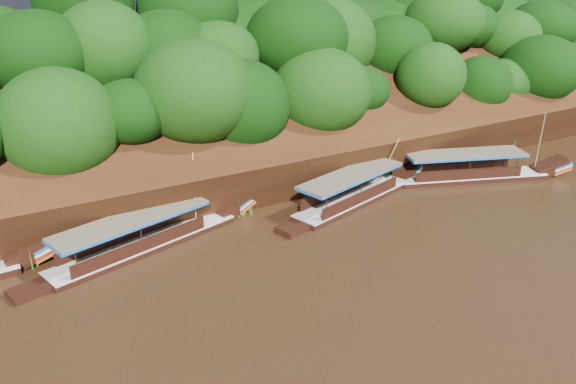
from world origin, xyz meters
name	(u,v)px	position (x,y,z in m)	size (l,w,h in m)	color
ground	(414,247)	(0.00, 0.00, 0.00)	(160.00, 160.00, 0.00)	black
riverbank	(250,127)	(-0.01, 22.73, 1.89)	(120.00, 30.06, 19.40)	#32170B
boat_0	(480,173)	(12.25, 6.15, 0.52)	(13.99, 6.64, 5.96)	black
boat_1	(362,192)	(1.66, 7.57, 0.53)	(13.64, 5.55, 4.82)	black
boat_2	(156,237)	(-13.63, 8.22, 0.52)	(14.50, 5.72, 5.45)	black
reeds	(285,193)	(-3.74, 9.51, 0.86)	(49.15, 2.05, 2.13)	#35731C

